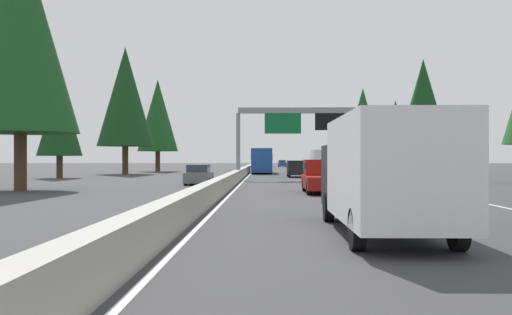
{
  "coord_description": "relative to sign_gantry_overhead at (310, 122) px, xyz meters",
  "views": [
    {
      "loc": [
        -2.64,
        -2.18,
        1.96
      ],
      "look_at": [
        66.62,
        -0.99,
        2.0
      ],
      "focal_mm": 41.99,
      "sensor_mm": 36.0,
      "label": 1
    }
  ],
  "objects": [
    {
      "name": "conifer_left_far",
      "position": [
        32.69,
        19.42,
        2.95
      ],
      "size": [
        5.81,
        5.81,
        13.21
      ],
      "color": "#4C3823",
      "rests_on": "ground"
    },
    {
      "name": "ground_plane",
      "position": [
        9.88,
        6.04,
        -5.09
      ],
      "size": [
        320.0,
        320.0,
        0.0
      ],
      "primitive_type": "plane",
      "color": "#38383A"
    },
    {
      "name": "conifer_left_foreground",
      "position": [
        -17.33,
        18.54,
        4.44
      ],
      "size": [
        6.89,
        6.89,
        15.66
      ],
      "color": "#4C3823",
      "rests_on": "ground"
    },
    {
      "name": "sign_gantry_overhead",
      "position": [
        0.0,
        0.0,
        0.0
      ],
      "size": [
        0.5,
        12.68,
        6.39
      ],
      "color": "gray",
      "rests_on": "ground"
    },
    {
      "name": "shoulder_stripe_median",
      "position": [
        19.88,
        5.79,
        -5.08
      ],
      "size": [
        160.0,
        0.16,
        0.01
      ],
      "primitive_type": "cube",
      "color": "silver",
      "rests_on": "ground"
    },
    {
      "name": "conifer_left_near",
      "position": [
        4.44,
        23.76,
        0.85
      ],
      "size": [
        4.3,
        4.3,
        9.78
      ],
      "color": "#4C3823",
      "rests_on": "ground"
    },
    {
      "name": "pickup_mid_left",
      "position": [
        -19.0,
        0.73,
        -4.17
      ],
      "size": [
        5.6,
        2.0,
        1.86
      ],
      "color": "maroon",
      "rests_on": "ground"
    },
    {
      "name": "oncoming_near",
      "position": [
        -8.87,
        8.82,
        -4.41
      ],
      "size": [
        4.4,
        1.8,
        1.47
      ],
      "rotation": [
        0.0,
        0.0,
        3.14
      ],
      "color": "slate",
      "rests_on": "ground"
    },
    {
      "name": "box_truck_near_center",
      "position": [
        23.25,
        -3.15,
        -3.48
      ],
      "size": [
        8.5,
        2.4,
        2.95
      ],
      "color": "white",
      "rests_on": "ground"
    },
    {
      "name": "minivan_far_center",
      "position": [
        8.41,
        0.7,
        -4.14
      ],
      "size": [
        5.0,
        1.95,
        1.69
      ],
      "color": "black",
      "rests_on": "ground"
    },
    {
      "name": "conifer_right_far",
      "position": [
        17.05,
        -11.18,
        0.17
      ],
      "size": [
        3.81,
        3.81,
        8.67
      ],
      "color": "#4C3823",
      "rests_on": "ground"
    },
    {
      "name": "conifer_left_mid",
      "position": [
        18.76,
        20.8,
        4.22
      ],
      "size": [
        6.73,
        6.73,
        15.3
      ],
      "color": "#4C3823",
      "rests_on": "ground"
    },
    {
      "name": "bus_near_right",
      "position": [
        22.8,
        4.39,
        -3.37
      ],
      "size": [
        11.5,
        2.55,
        3.1
      ],
      "color": "#1E4793",
      "rests_on": "ground"
    },
    {
      "name": "box_truck_mid_right",
      "position": [
        -37.5,
        0.88,
        -3.48
      ],
      "size": [
        8.5,
        2.4,
        2.95
      ],
      "color": "white",
      "rests_on": "ground"
    },
    {
      "name": "conifer_right_distant",
      "position": [
        54.93,
        -13.52,
        3.74
      ],
      "size": [
        6.39,
        6.39,
        14.51
      ],
      "color": "#4C3823",
      "rests_on": "ground"
    },
    {
      "name": "conifer_right_mid",
      "position": [
        6.43,
        -11.63,
        2.04
      ],
      "size": [
        5.16,
        5.16,
        11.73
      ],
      "color": "#4C3823",
      "rests_on": "ground"
    },
    {
      "name": "sedan_far_left",
      "position": [
        66.13,
        4.37,
        -4.41
      ],
      "size": [
        4.4,
        1.8,
        1.47
      ],
      "color": "silver",
      "rests_on": "ground"
    },
    {
      "name": "sedan_far_right",
      "position": [
        78.35,
        0.39,
        -4.41
      ],
      "size": [
        4.4,
        1.8,
        1.47
      ],
      "color": "#1E4793",
      "rests_on": "ground"
    },
    {
      "name": "sedan_mid_center",
      "position": [
        55.01,
        4.17,
        -4.41
      ],
      "size": [
        4.4,
        1.8,
        1.47
      ],
      "color": "red",
      "rests_on": "ground"
    },
    {
      "name": "shoulder_stripe_right",
      "position": [
        19.88,
        -5.48,
        -5.08
      ],
      "size": [
        160.0,
        0.16,
        0.01
      ],
      "primitive_type": "cube",
      "color": "silver",
      "rests_on": "ground"
    },
    {
      "name": "median_barrier",
      "position": [
        29.88,
        6.34,
        -4.64
      ],
      "size": [
        180.0,
        0.56,
        0.9
      ],
      "primitive_type": "cube",
      "color": "#9E9B93",
      "rests_on": "ground"
    }
  ]
}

